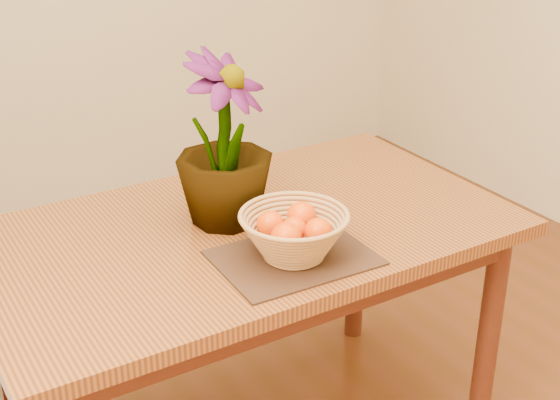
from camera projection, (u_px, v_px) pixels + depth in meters
table at (246, 254)px, 2.08m from camera, size 1.40×0.80×0.75m
placemat at (294, 258)px, 1.88m from camera, size 0.38×0.29×0.01m
wicker_basket at (294, 237)px, 1.86m from camera, size 0.27×0.27×0.11m
orange_pile at (294, 227)px, 1.85m from camera, size 0.16×0.16×0.07m
potted_plant at (224, 141)px, 1.98m from camera, size 0.35×0.35×0.45m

